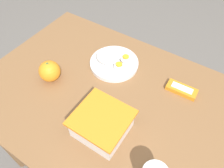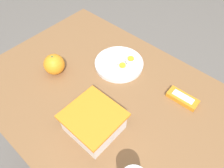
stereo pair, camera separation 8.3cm
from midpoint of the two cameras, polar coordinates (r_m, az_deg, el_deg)
The scene contains 6 objects.
ground_plane at distance 1.47m, azimuth -0.04°, elevation -19.13°, with size 10.00×10.00×0.00m, color #66605B.
table at distance 0.92m, azimuth -0.06°, elevation -5.36°, with size 0.96×0.71×0.71m.
food_container at distance 0.73m, azimuth -1.48°, elevation -10.30°, with size 0.17×0.17×0.09m.
orange_fruit at distance 0.90m, azimuth -12.34°, elevation 4.91°, with size 0.09×0.09×0.09m.
rice_plate at distance 0.93m, azimuth 4.16°, elevation 5.74°, with size 0.21×0.21×0.05m.
candy_bar at distance 0.87m, azimuth 20.60°, elevation -3.67°, with size 0.12×0.05×0.02m.
Camera 2 is at (-0.38, 0.36, 1.38)m, focal length 35.00 mm.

